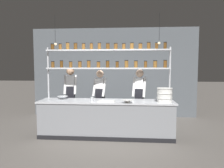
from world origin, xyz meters
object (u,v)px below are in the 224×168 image
(spice_shelf_unit, at_px, (108,60))
(prep_bowl_near_left, at_px, (63,98))
(chef_center, at_px, (100,95))
(prep_bowl_center_front, at_px, (127,102))
(chef_right, at_px, (139,95))
(serving_cup_front, at_px, (92,99))
(chef_left, at_px, (71,93))
(container_stack, at_px, (165,95))
(cutting_board, at_px, (107,101))

(spice_shelf_unit, height_order, prep_bowl_near_left, spice_shelf_unit)
(chef_center, height_order, prep_bowl_center_front, chef_center)
(chef_center, xyz_separation_m, prep_bowl_center_front, (0.79, -0.98, -0.01))
(chef_right, bearing_deg, serving_cup_front, -135.84)
(chef_left, relative_size, prep_bowl_near_left, 6.14)
(prep_bowl_near_left, bearing_deg, container_stack, -6.51)
(chef_right, distance_m, cutting_board, 1.11)
(cutting_board, bearing_deg, prep_bowl_center_front, -16.20)
(spice_shelf_unit, bearing_deg, chef_left, 160.93)
(chef_right, relative_size, serving_cup_front, 15.63)
(container_stack, xyz_separation_m, prep_bowl_center_front, (-0.88, -0.17, -0.14))
(spice_shelf_unit, bearing_deg, serving_cup_front, -126.24)
(chef_right, height_order, prep_bowl_near_left, chef_right)
(chef_center, xyz_separation_m, container_stack, (1.67, -0.80, 0.13))
(chef_center, relative_size, serving_cup_front, 15.41)
(container_stack, bearing_deg, chef_center, 154.31)
(chef_right, distance_m, container_stack, 0.92)
(chef_center, height_order, cutting_board, chef_center)
(chef_left, bearing_deg, prep_bowl_near_left, -102.03)
(spice_shelf_unit, height_order, chef_right, spice_shelf_unit)
(spice_shelf_unit, bearing_deg, chef_right, 15.93)
(container_stack, distance_m, prep_bowl_near_left, 2.62)
(prep_bowl_center_front, bearing_deg, spice_shelf_unit, 129.68)
(prep_bowl_center_front, bearing_deg, chef_right, 70.57)
(chef_left, bearing_deg, spice_shelf_unit, -24.96)
(cutting_board, relative_size, serving_cup_front, 3.68)
(chef_left, distance_m, prep_bowl_center_front, 1.95)
(container_stack, bearing_deg, chef_right, 128.52)
(cutting_board, distance_m, serving_cup_front, 0.37)
(serving_cup_front, bearing_deg, chef_right, 30.74)
(chef_right, xyz_separation_m, prep_bowl_center_front, (-0.31, -0.89, -0.03))
(serving_cup_front, bearing_deg, chef_center, 83.66)
(container_stack, xyz_separation_m, cutting_board, (-1.40, -0.02, -0.16))
(spice_shelf_unit, relative_size, prep_bowl_center_front, 12.31)
(cutting_board, xyz_separation_m, prep_bowl_near_left, (-1.20, 0.32, 0.03))
(chef_left, height_order, container_stack, chef_left)
(prep_bowl_near_left, bearing_deg, prep_bowl_center_front, -15.31)
(chef_center, bearing_deg, prep_bowl_center_front, -37.40)
(chef_right, relative_size, cutting_board, 4.25)
(prep_bowl_near_left, relative_size, serving_cup_front, 2.62)
(chef_right, bearing_deg, spice_shelf_unit, -150.65)
(chef_center, bearing_deg, serving_cup_front, -82.66)
(prep_bowl_center_front, bearing_deg, prep_bowl_near_left, 164.69)
(cutting_board, bearing_deg, spice_shelf_unit, 92.64)
(chef_center, bearing_deg, container_stack, -12.01)
(chef_center, bearing_deg, prep_bowl_near_left, -137.52)
(chef_center, distance_m, prep_bowl_near_left, 1.05)
(chef_left, distance_m, container_stack, 2.68)
(spice_shelf_unit, distance_m, cutting_board, 1.13)
(spice_shelf_unit, height_order, container_stack, spice_shelf_unit)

